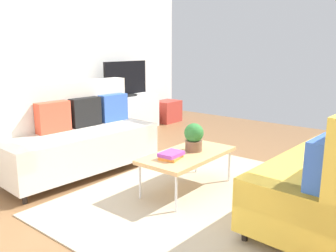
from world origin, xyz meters
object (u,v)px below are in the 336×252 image
(tv_console, at_px, (126,114))
(bottle_0, at_px, (109,94))
(vase_0, at_px, (99,96))
(storage_trunk, at_px, (167,111))
(couch_beige, at_px, (76,136))
(potted_plant, at_px, (194,137))
(table_book_0, at_px, (171,157))
(coffee_table, at_px, (188,156))
(tv, at_px, (126,79))

(tv_console, xyz_separation_m, bottle_0, (-0.42, -0.04, 0.41))
(tv_console, height_order, vase_0, vase_0)
(storage_trunk, height_order, bottle_0, bottle_0)
(couch_beige, height_order, vase_0, couch_beige)
(couch_beige, distance_m, potted_plant, 1.51)
(couch_beige, xyz_separation_m, table_book_0, (0.13, -1.40, -0.02))
(couch_beige, bearing_deg, table_book_0, 98.74)
(table_book_0, bearing_deg, coffee_table, -5.22)
(storage_trunk, distance_m, vase_0, 1.76)
(potted_plant, distance_m, vase_0, 2.74)
(bottle_0, bearing_deg, couch_beige, -144.72)
(couch_beige, bearing_deg, potted_plant, 112.77)
(couch_beige, relative_size, potted_plant, 6.38)
(potted_plant, xyz_separation_m, bottle_0, (1.03, 2.50, 0.15))
(potted_plant, relative_size, vase_0, 2.14)
(tv, height_order, potted_plant, tv)
(storage_trunk, height_order, vase_0, vase_0)
(tv, height_order, bottle_0, tv)
(coffee_table, relative_size, potted_plant, 3.60)
(storage_trunk, relative_size, vase_0, 3.64)
(coffee_table, distance_m, tv_console, 2.99)
(vase_0, bearing_deg, potted_plant, -108.70)
(coffee_table, xyz_separation_m, table_book_0, (-0.25, 0.02, 0.04))
(table_book_0, bearing_deg, potted_plant, -3.14)
(potted_plant, height_order, bottle_0, bottle_0)
(vase_0, bearing_deg, coffee_table, -110.92)
(tv, height_order, table_book_0, tv)
(couch_beige, bearing_deg, storage_trunk, -158.05)
(tv_console, distance_m, bottle_0, 0.59)
(couch_beige, height_order, table_book_0, couch_beige)
(coffee_table, height_order, storage_trunk, storage_trunk)
(couch_beige, distance_m, tv, 2.30)
(tv_console, bearing_deg, bottle_0, -174.62)
(storage_trunk, bearing_deg, table_book_0, -140.38)
(bottle_0, bearing_deg, table_book_0, -119.44)
(tv_console, xyz_separation_m, potted_plant, (-1.46, -2.54, 0.26))
(bottle_0, bearing_deg, vase_0, 149.95)
(tv_console, xyz_separation_m, table_book_0, (-1.83, -2.52, 0.12))
(storage_trunk, xyz_separation_m, vase_0, (-1.68, 0.15, 0.49))
(potted_plant, bearing_deg, tv, 59.98)
(tv, relative_size, table_book_0, 4.17)
(couch_beige, distance_m, vase_0, 1.83)
(storage_trunk, bearing_deg, couch_beige, -161.49)
(potted_plant, bearing_deg, coffee_table, -178.52)
(storage_trunk, bearing_deg, potted_plant, -136.32)
(coffee_table, height_order, table_book_0, table_book_0)
(couch_beige, distance_m, bottle_0, 1.90)
(coffee_table, bearing_deg, tv_console, 58.29)
(coffee_table, bearing_deg, bottle_0, 65.38)
(coffee_table, relative_size, storage_trunk, 2.12)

